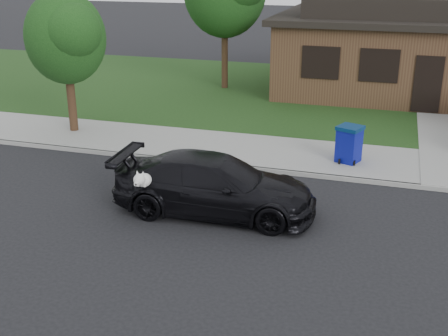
% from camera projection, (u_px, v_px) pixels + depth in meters
% --- Properties ---
extents(ground, '(120.00, 120.00, 0.00)m').
position_uv_depth(ground, '(247.00, 228.00, 12.53)').
color(ground, black).
rests_on(ground, ground).
extents(sidewalk, '(60.00, 3.00, 0.12)m').
position_uv_depth(sidewalk, '(290.00, 155.00, 16.98)').
color(sidewalk, gray).
rests_on(sidewalk, ground).
extents(curb, '(60.00, 0.12, 0.12)m').
position_uv_depth(curb, '(279.00, 172.00, 15.64)').
color(curb, gray).
rests_on(curb, ground).
extents(lawn, '(60.00, 13.00, 0.13)m').
position_uv_depth(lawn, '(325.00, 96.00, 24.13)').
color(lawn, '#193814').
rests_on(lawn, ground).
extents(sedan, '(4.82, 2.34, 1.38)m').
position_uv_depth(sedan, '(214.00, 185.00, 13.07)').
color(sedan, black).
rests_on(sedan, ground).
extents(recycling_bin, '(0.82, 0.82, 1.06)m').
position_uv_depth(recycling_bin, '(349.00, 144.00, 16.06)').
color(recycling_bin, navy).
rests_on(recycling_bin, sidewalk).
extents(house, '(12.60, 8.60, 4.65)m').
position_uv_depth(house, '(427.00, 44.00, 24.09)').
color(house, '#422B1C').
rests_on(house, ground).
extents(tree_2, '(2.73, 2.60, 4.59)m').
position_uv_depth(tree_2, '(67.00, 37.00, 17.97)').
color(tree_2, '#332114').
rests_on(tree_2, ground).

